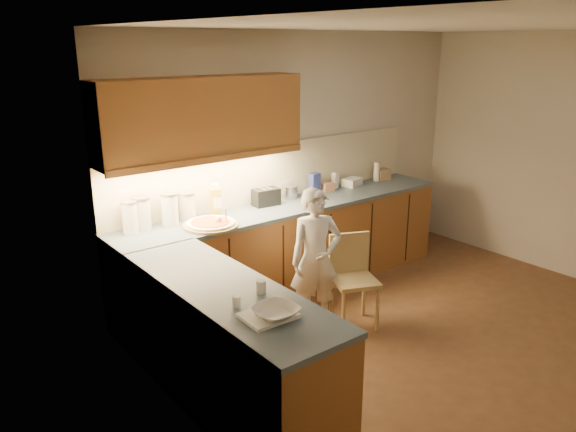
# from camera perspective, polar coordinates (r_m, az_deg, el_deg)

# --- Properties ---
(room) EXTENTS (4.54, 4.50, 2.62)m
(room) POSITION_cam_1_polar(r_m,az_deg,el_deg) (4.61, 17.41, 6.36)
(room) COLOR #56351D
(room) RESTS_ON ground
(l_counter) EXTENTS (3.77, 2.62, 0.92)m
(l_counter) POSITION_cam_1_polar(r_m,az_deg,el_deg) (5.15, -1.41, -5.86)
(l_counter) COLOR #925B2A
(l_counter) RESTS_ON ground
(backsplash) EXTENTS (3.75, 0.02, 0.58)m
(backsplash) POSITION_cam_1_polar(r_m,az_deg,el_deg) (5.80, -1.48, 4.58)
(backsplash) COLOR beige
(backsplash) RESTS_ON l_counter
(upper_cabinets) EXTENTS (1.95, 0.36, 0.73)m
(upper_cabinets) POSITION_cam_1_polar(r_m,az_deg,el_deg) (5.07, -8.74, 9.87)
(upper_cabinets) COLOR #925B2A
(upper_cabinets) RESTS_ON ground
(pizza_on_board) EXTENTS (0.49, 0.49, 0.20)m
(pizza_on_board) POSITION_cam_1_polar(r_m,az_deg,el_deg) (5.02, -7.83, -0.80)
(pizza_on_board) COLOR #A38751
(pizza_on_board) RESTS_ON l_counter
(child) EXTENTS (0.55, 0.46, 1.29)m
(child) POSITION_cam_1_polar(r_m,az_deg,el_deg) (4.98, 2.83, -4.44)
(child) COLOR white
(child) RESTS_ON ground
(wooden_chair) EXTENTS (0.50, 0.50, 0.84)m
(wooden_chair) POSITION_cam_1_polar(r_m,az_deg,el_deg) (5.12, 6.55, -5.82)
(wooden_chair) COLOR tan
(wooden_chair) RESTS_ON ground
(mixing_bowl) EXTENTS (0.29, 0.29, 0.07)m
(mixing_bowl) POSITION_cam_1_polar(r_m,az_deg,el_deg) (3.38, -1.28, -9.78)
(mixing_bowl) COLOR silver
(mixing_bowl) RESTS_ON l_counter
(canister_a) EXTENTS (0.14, 0.14, 0.28)m
(canister_a) POSITION_cam_1_polar(r_m,az_deg,el_deg) (4.95, -15.78, -0.09)
(canister_a) COLOR white
(canister_a) RESTS_ON l_counter
(canister_b) EXTENTS (0.17, 0.17, 0.29)m
(canister_b) POSITION_cam_1_polar(r_m,az_deg,el_deg) (5.03, -14.66, 0.31)
(canister_b) COLOR white
(canister_b) RESTS_ON l_counter
(canister_c) EXTENTS (0.16, 0.16, 0.29)m
(canister_c) POSITION_cam_1_polar(r_m,az_deg,el_deg) (5.09, -11.93, 0.72)
(canister_c) COLOR white
(canister_c) RESTS_ON l_counter
(canister_d) EXTENTS (0.16, 0.16, 0.26)m
(canister_d) POSITION_cam_1_polar(r_m,az_deg,el_deg) (5.22, -10.20, 1.04)
(canister_d) COLOR silver
(canister_d) RESTS_ON l_counter
(oil_jug) EXTENTS (0.12, 0.11, 0.30)m
(oil_jug) POSITION_cam_1_polar(r_m,az_deg,el_deg) (5.30, -7.38, 1.52)
(oil_jug) COLOR gold
(oil_jug) RESTS_ON l_counter
(toaster) EXTENTS (0.28, 0.17, 0.17)m
(toaster) POSITION_cam_1_polar(r_m,az_deg,el_deg) (5.60, -2.25, 1.95)
(toaster) COLOR black
(toaster) RESTS_ON l_counter
(steel_pot) EXTENTS (0.18, 0.18, 0.14)m
(steel_pot) POSITION_cam_1_polar(r_m,az_deg,el_deg) (5.86, 0.18, 2.48)
(steel_pot) COLOR #ACADB1
(steel_pot) RESTS_ON l_counter
(blue_box) EXTENTS (0.11, 0.08, 0.22)m
(blue_box) POSITION_cam_1_polar(r_m,az_deg,el_deg) (6.04, 2.71, 3.34)
(blue_box) COLOR #2E3C8C
(blue_box) RESTS_ON l_counter
(card_box_a) EXTENTS (0.14, 0.11, 0.09)m
(card_box_a) POSITION_cam_1_polar(r_m,az_deg,el_deg) (6.15, 4.10, 2.95)
(card_box_a) COLOR #A9795B
(card_box_a) RESTS_ON l_counter
(white_bottle) EXTENTS (0.06, 0.06, 0.18)m
(white_bottle) POSITION_cam_1_polar(r_m,az_deg,el_deg) (6.28, 4.80, 3.63)
(white_bottle) COLOR silver
(white_bottle) RESTS_ON l_counter
(flat_pack) EXTENTS (0.25, 0.20, 0.09)m
(flat_pack) POSITION_cam_1_polar(r_m,az_deg,el_deg) (6.41, 6.52, 3.45)
(flat_pack) COLOR white
(flat_pack) RESTS_ON l_counter
(tall_jar) EXTENTS (0.08, 0.08, 0.24)m
(tall_jar) POSITION_cam_1_polar(r_m,az_deg,el_deg) (6.66, 8.99, 4.55)
(tall_jar) COLOR white
(tall_jar) RESTS_ON l_counter
(card_box_b) EXTENTS (0.17, 0.14, 0.12)m
(card_box_b) POSITION_cam_1_polar(r_m,az_deg,el_deg) (6.76, 9.60, 4.22)
(card_box_b) COLOR tan
(card_box_b) RESTS_ON l_counter
(dough_cloth) EXTENTS (0.32, 0.26, 0.02)m
(dough_cloth) POSITION_cam_1_polar(r_m,az_deg,el_deg) (3.39, -1.98, -10.07)
(dough_cloth) COLOR white
(dough_cloth) RESTS_ON l_counter
(spice_jar_a) EXTENTS (0.06, 0.06, 0.07)m
(spice_jar_a) POSITION_cam_1_polar(r_m,az_deg,el_deg) (3.52, -5.24, -8.64)
(spice_jar_a) COLOR white
(spice_jar_a) RESTS_ON l_counter
(spice_jar_b) EXTENTS (0.08, 0.08, 0.09)m
(spice_jar_b) POSITION_cam_1_polar(r_m,az_deg,el_deg) (3.68, -2.75, -7.18)
(spice_jar_b) COLOR silver
(spice_jar_b) RESTS_ON l_counter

